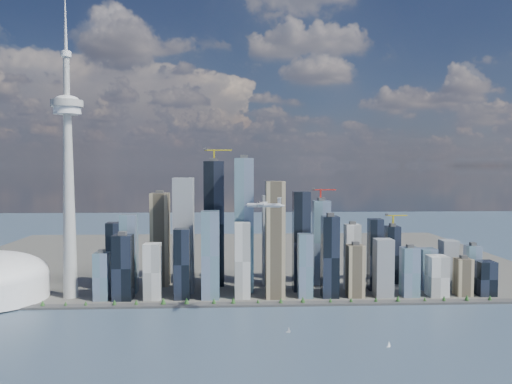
{
  "coord_description": "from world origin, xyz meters",
  "views": [
    {
      "loc": [
        -1.92,
        -606.13,
        243.27
      ],
      "look_at": [
        37.72,
        260.0,
        197.83
      ],
      "focal_mm": 35.0,
      "sensor_mm": 36.0,
      "label": 1
    }
  ],
  "objects_px": {
    "sailboat_east": "(289,331)",
    "sailboat_west": "(389,345)",
    "needle_tower": "(68,170)",
    "airplane": "(264,205)"
  },
  "relations": [
    {
      "from": "sailboat_east",
      "to": "sailboat_west",
      "type": "bearing_deg",
      "value": -10.76
    },
    {
      "from": "needle_tower",
      "to": "sailboat_west",
      "type": "height_order",
      "value": "needle_tower"
    },
    {
      "from": "needle_tower",
      "to": "sailboat_west",
      "type": "bearing_deg",
      "value": -27.81
    },
    {
      "from": "airplane",
      "to": "sailboat_east",
      "type": "height_order",
      "value": "airplane"
    },
    {
      "from": "airplane",
      "to": "sailboat_east",
      "type": "bearing_deg",
      "value": -40.46
    },
    {
      "from": "needle_tower",
      "to": "sailboat_west",
      "type": "relative_size",
      "value": 63.08
    },
    {
      "from": "airplane",
      "to": "sailboat_west",
      "type": "relative_size",
      "value": 7.07
    },
    {
      "from": "needle_tower",
      "to": "sailboat_east",
      "type": "height_order",
      "value": "needle_tower"
    },
    {
      "from": "sailboat_east",
      "to": "airplane",
      "type": "bearing_deg",
      "value": 141.98
    },
    {
      "from": "sailboat_west",
      "to": "sailboat_east",
      "type": "xyz_separation_m",
      "value": [
        -128.06,
        64.25,
        0.19
      ]
    }
  ]
}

